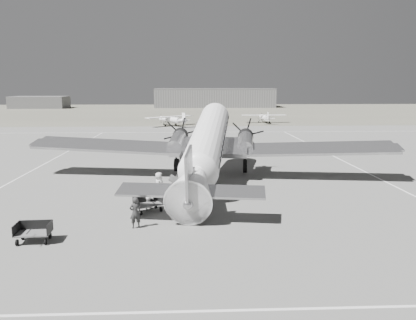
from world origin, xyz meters
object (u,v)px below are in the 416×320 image
(hangar_main, at_px, (214,98))
(ground_crew, at_px, (135,213))
(baggage_cart_near, at_px, (148,204))
(ramp_agent, at_px, (150,197))
(shed_secondary, at_px, (40,102))
(baggage_cart_far, at_px, (33,233))
(passenger, at_px, (159,185))
(light_plane_right, at_px, (264,118))
(dc3_airliner, at_px, (207,146))
(light_plane_left, at_px, (171,121))

(hangar_main, distance_m, ground_crew, 126.14)
(baggage_cart_near, height_order, ramp_agent, ramp_agent)
(shed_secondary, bearing_deg, baggage_cart_far, -70.38)
(shed_secondary, relative_size, passenger, 10.00)
(light_plane_right, relative_size, ground_crew, 5.39)
(passenger, bearing_deg, shed_secondary, 29.43)
(hangar_main, distance_m, ramp_agent, 122.72)
(ground_crew, xyz_separation_m, passenger, (0.83, 5.89, 0.04))
(shed_secondary, height_order, dc3_airliner, dc3_airliner)
(ground_crew, xyz_separation_m, ramp_agent, (0.48, 3.39, -0.08))
(dc3_airliner, height_order, passenger, dc3_airliner)
(ground_crew, bearing_deg, light_plane_right, -125.61)
(dc3_airliner, bearing_deg, shed_secondary, 123.56)
(baggage_cart_far, xyz_separation_m, ground_crew, (4.74, 1.84, 0.37))
(shed_secondary, xyz_separation_m, ground_crew, (48.38, -120.58, -1.14))
(light_plane_right, xyz_separation_m, baggage_cart_near, (-17.81, -59.07, -0.47))
(passenger, bearing_deg, ground_crew, 178.15)
(ramp_agent, relative_size, passenger, 0.87)
(dc3_airliner, height_order, baggage_cart_near, dc3_airliner)
(light_plane_right, bearing_deg, passenger, -108.40)
(baggage_cart_near, relative_size, baggage_cart_far, 0.99)
(shed_secondary, bearing_deg, light_plane_left, -53.54)
(hangar_main, xyz_separation_m, light_plane_left, (-12.27, -69.60, -2.24))
(dc3_airliner, relative_size, light_plane_right, 3.33)
(shed_secondary, height_order, baggage_cart_far, shed_secondary)
(passenger, bearing_deg, hangar_main, 1.05)
(dc3_airliner, relative_size, baggage_cart_far, 17.68)
(baggage_cart_far, bearing_deg, dc3_airliner, 50.35)
(dc3_airliner, bearing_deg, ground_crew, -104.70)
(ramp_agent, bearing_deg, baggage_cart_far, 160.11)
(baggage_cart_far, bearing_deg, shed_secondary, 106.80)
(light_plane_left, bearing_deg, ramp_agent, -127.96)
(ground_crew, height_order, passenger, passenger)
(hangar_main, relative_size, light_plane_right, 4.54)
(ramp_agent, bearing_deg, dc3_airliner, -4.08)
(baggage_cart_near, bearing_deg, baggage_cart_far, -167.51)
(hangar_main, relative_size, passenger, 23.34)
(light_plane_right, relative_size, baggage_cart_far, 5.31)
(passenger, bearing_deg, ramp_agent, 178.15)
(light_plane_right, relative_size, passenger, 5.14)
(ground_crew, distance_m, ramp_agent, 3.42)
(dc3_airliner, bearing_deg, passenger, -120.55)
(light_plane_left, bearing_deg, passenger, -127.50)
(light_plane_left, bearing_deg, shed_secondary, 87.26)
(baggage_cart_near, xyz_separation_m, ramp_agent, (0.08, 0.55, 0.29))
(light_plane_right, bearing_deg, shed_secondary, 137.46)
(ground_crew, bearing_deg, baggage_cart_near, -117.27)
(shed_secondary, bearing_deg, baggage_cart_near, -67.49)
(baggage_cart_near, distance_m, ground_crew, 2.89)
(light_plane_left, height_order, ground_crew, light_plane_left)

